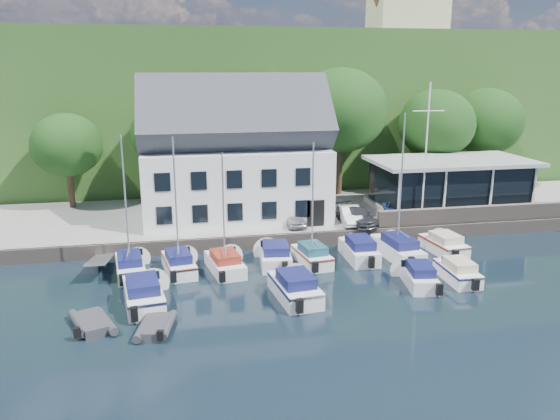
# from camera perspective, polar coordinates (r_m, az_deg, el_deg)

# --- Properties ---
(ground) EXTENTS (180.00, 180.00, 0.00)m
(ground) POSITION_cam_1_polar(r_m,az_deg,el_deg) (30.56, 12.48, -9.83)
(ground) COLOR black
(ground) RESTS_ON ground
(quay) EXTENTS (60.00, 13.00, 1.00)m
(quay) POSITION_cam_1_polar(r_m,az_deg,el_deg) (46.00, 3.95, -0.46)
(quay) COLOR #969590
(quay) RESTS_ON ground
(quay_face) EXTENTS (60.00, 0.30, 1.00)m
(quay_face) POSITION_cam_1_polar(r_m,az_deg,el_deg) (40.01, 6.33, -2.85)
(quay_face) COLOR #685C53
(quay_face) RESTS_ON ground
(hillside) EXTENTS (160.00, 75.00, 16.00)m
(hillside) POSITION_cam_1_polar(r_m,az_deg,el_deg) (88.25, -3.54, 11.75)
(hillside) COLOR #294F1D
(hillside) RESTS_ON ground
(field_patch) EXTENTS (50.00, 30.00, 0.30)m
(field_patch) POSITION_cam_1_polar(r_m,az_deg,el_deg) (97.42, 0.61, 16.85)
(field_patch) COLOR olive
(field_patch) RESTS_ON hillside
(farmhouse) EXTENTS (10.40, 7.00, 8.20)m
(farmhouse) POSITION_cam_1_polar(r_m,az_deg,el_deg) (84.68, 13.16, 19.49)
(farmhouse) COLOR beige
(farmhouse) RESTS_ON hillside
(harbor_building) EXTENTS (14.40, 8.20, 8.70)m
(harbor_building) POSITION_cam_1_polar(r_m,az_deg,el_deg) (42.72, -4.74, 5.01)
(harbor_building) COLOR white
(harbor_building) RESTS_ON quay
(club_pavilion) EXTENTS (13.20, 7.20, 4.10)m
(club_pavilion) POSITION_cam_1_polar(r_m,az_deg,el_deg) (48.06, 17.27, 2.69)
(club_pavilion) COLOR black
(club_pavilion) RESTS_ON quay
(seawall) EXTENTS (18.00, 0.50, 1.20)m
(seawall) POSITION_cam_1_polar(r_m,az_deg,el_deg) (45.01, 20.97, -0.31)
(seawall) COLOR #685C53
(seawall) RESTS_ON quay
(gangway) EXTENTS (1.20, 6.00, 1.40)m
(gangway) POSITION_cam_1_polar(r_m,az_deg,el_deg) (36.91, -18.10, -5.87)
(gangway) COLOR #BCBCC0
(gangway) RESTS_ON ground
(car_silver) EXTENTS (1.61, 3.56, 1.19)m
(car_silver) POSITION_cam_1_polar(r_m,az_deg,el_deg) (40.86, 1.36, -0.79)
(car_silver) COLOR #ABABAF
(car_silver) RESTS_ON quay
(car_white) EXTENTS (1.92, 4.08, 1.29)m
(car_white) POSITION_cam_1_polar(r_m,az_deg,el_deg) (41.77, 7.33, -0.49)
(car_white) COLOR beige
(car_white) RESTS_ON quay
(car_dgrey) EXTENTS (2.57, 4.66, 1.28)m
(car_dgrey) POSITION_cam_1_polar(r_m,az_deg,el_deg) (41.64, 7.98, -0.57)
(car_dgrey) COLOR #2F2F34
(car_dgrey) RESTS_ON quay
(car_blue) EXTENTS (2.65, 4.01, 1.28)m
(car_blue) POSITION_cam_1_polar(r_m,az_deg,el_deg) (44.18, 11.99, 0.14)
(car_blue) COLOR #32519B
(car_blue) RESTS_ON quay
(flagpole) EXTENTS (2.51, 0.20, 10.47)m
(flagpole) POSITION_cam_1_polar(r_m,az_deg,el_deg) (42.75, 14.99, 5.77)
(flagpole) COLOR white
(flagpole) RESTS_ON quay
(tree_0) EXTENTS (5.78, 5.78, 7.91)m
(tree_0) POSITION_cam_1_polar(r_m,az_deg,el_deg) (48.70, -21.24, 4.78)
(tree_0) COLOR #123610
(tree_0) RESTS_ON quay
(tree_1) EXTENTS (6.50, 6.50, 8.88)m
(tree_1) POSITION_cam_1_polar(r_m,az_deg,el_deg) (48.35, -11.44, 6.01)
(tree_1) COLOR #123610
(tree_1) RESTS_ON quay
(tree_2) EXTENTS (8.14, 8.14, 11.12)m
(tree_2) POSITION_cam_1_polar(r_m,az_deg,el_deg) (49.19, -0.55, 7.76)
(tree_2) COLOR #123610
(tree_2) RESTS_ON quay
(tree_3) EXTENTS (8.43, 8.43, 11.53)m
(tree_3) POSITION_cam_1_polar(r_m,az_deg,el_deg) (50.46, 6.32, 8.08)
(tree_3) COLOR #123610
(tree_3) RESTS_ON quay
(tree_4) EXTENTS (7.02, 7.02, 9.60)m
(tree_4) POSITION_cam_1_polar(r_m,az_deg,el_deg) (53.04, 15.93, 6.88)
(tree_4) COLOR #123610
(tree_4) RESTS_ON quay
(tree_5) EXTENTS (7.03, 7.03, 9.61)m
(tree_5) POSITION_cam_1_polar(r_m,az_deg,el_deg) (56.79, 20.59, 7.00)
(tree_5) COLOR #123610
(tree_5) RESTS_ON quay
(boat_r1_0) EXTENTS (2.54, 6.11, 8.51)m
(boat_r1_0) POSITION_cam_1_polar(r_m,az_deg,el_deg) (34.23, -15.80, 0.19)
(boat_r1_0) COLOR white
(boat_r1_0) RESTS_ON ground
(boat_r1_1) EXTENTS (2.68, 5.88, 8.72)m
(boat_r1_1) POSITION_cam_1_polar(r_m,az_deg,el_deg) (33.87, -10.82, 0.52)
(boat_r1_1) COLOR white
(boat_r1_1) RESTS_ON ground
(boat_r1_2) EXTENTS (2.88, 6.05, 8.23)m
(boat_r1_2) POSITION_cam_1_polar(r_m,az_deg,el_deg) (33.63, -5.93, 0.17)
(boat_r1_2) COLOR white
(boat_r1_2) RESTS_ON ground
(boat_r1_3) EXTENTS (2.65, 5.84, 1.48)m
(boat_r1_3) POSITION_cam_1_polar(r_m,az_deg,el_deg) (35.67, -0.52, -4.56)
(boat_r1_3) COLOR white
(boat_r1_3) RESTS_ON ground
(boat_r1_4) EXTENTS (2.51, 5.49, 8.59)m
(boat_r1_4) POSITION_cam_1_polar(r_m,az_deg,el_deg) (34.80, 3.43, 1.02)
(boat_r1_4) COLOR white
(boat_r1_4) RESTS_ON ground
(boat_r1_5) EXTENTS (2.07, 6.00, 1.55)m
(boat_r1_5) POSITION_cam_1_polar(r_m,az_deg,el_deg) (36.99, 8.25, -3.95)
(boat_r1_5) COLOR white
(boat_r1_5) RESTS_ON ground
(boat_r1_6) EXTENTS (2.51, 7.29, 9.49)m
(boat_r1_6) POSITION_cam_1_polar(r_m,az_deg,el_deg) (36.80, 12.51, 2.18)
(boat_r1_6) COLOR white
(boat_r1_6) RESTS_ON ground
(boat_r1_7) EXTENTS (2.54, 5.67, 1.41)m
(boat_r1_7) POSITION_cam_1_polar(r_m,az_deg,el_deg) (39.65, 16.74, -3.26)
(boat_r1_7) COLOR white
(boat_r1_7) RESTS_ON ground
(boat_r2_0) EXTENTS (2.97, 6.65, 1.57)m
(boat_r2_0) POSITION_cam_1_polar(r_m,az_deg,el_deg) (30.71, -14.09, -8.20)
(boat_r2_0) COLOR white
(boat_r2_0) RESTS_ON ground
(boat_r2_2) EXTENTS (2.84, 6.29, 1.57)m
(boat_r2_2) POSITION_cam_1_polar(r_m,az_deg,el_deg) (30.58, 1.56, -7.84)
(boat_r2_2) COLOR white
(boat_r2_2) RESTS_ON ground
(boat_r2_3) EXTENTS (2.49, 5.54, 1.36)m
(boat_r2_3) POSITION_cam_1_polar(r_m,az_deg,el_deg) (33.43, 14.27, -6.49)
(boat_r2_3) COLOR white
(boat_r2_3) RESTS_ON ground
(boat_r2_4) EXTENTS (1.87, 5.21, 1.36)m
(boat_r2_4) POSITION_cam_1_polar(r_m,az_deg,el_deg) (34.76, 18.06, -5.95)
(boat_r2_4) COLOR white
(boat_r2_4) RESTS_ON ground
(dinghy_0) EXTENTS (2.77, 3.43, 0.70)m
(dinghy_0) POSITION_cam_1_polar(r_m,az_deg,el_deg) (29.01, -19.01, -10.94)
(dinghy_0) COLOR #333338
(dinghy_0) RESTS_ON ground
(dinghy_1) EXTENTS (2.17, 3.05, 0.65)m
(dinghy_1) POSITION_cam_1_polar(r_m,az_deg,el_deg) (27.83, -12.86, -11.66)
(dinghy_1) COLOR #333338
(dinghy_1) RESTS_ON ground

